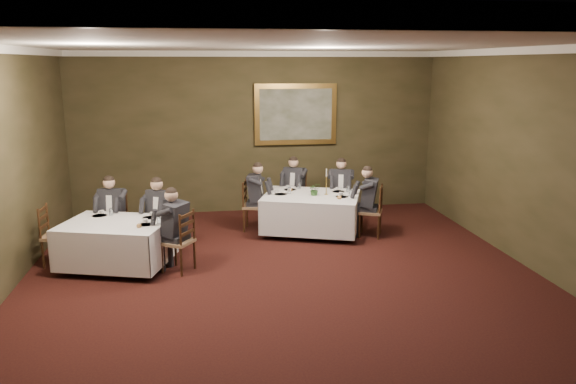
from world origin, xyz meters
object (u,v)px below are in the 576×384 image
object	(u,v)px
table_second	(116,241)
chair_main_endright	(371,222)
chair_main_endleft	(254,216)
chair_main_backleft	(295,206)
diner_sec_backright	(161,224)
chair_sec_backright	(162,236)
diner_sec_endright	(178,240)
diner_main_backleft	(295,196)
painting	(296,114)
diner_sec_backleft	(113,222)
chair_sec_endright	(179,254)
diner_main_endright	(370,210)
diner_main_backright	(341,198)
chair_main_backright	(340,208)
centerpiece	(315,189)
diner_main_endleft	(254,205)
chair_sec_endleft	(57,248)
candlestick	(326,185)
chair_sec_backleft	(115,234)
table_main	(311,211)

from	to	relation	value
table_second	chair_main_endright	xyz separation A→B (m)	(4.56, 1.02, -0.17)
chair_main_endleft	chair_main_endright	bearing A→B (deg)	83.98
chair_main_backleft	diner_sec_backright	distance (m)	3.20
chair_sec_backright	diner_sec_endright	world-z (taller)	diner_sec_endright
diner_main_backleft	diner_sec_endright	distance (m)	3.60
chair_main_endleft	painting	xyz separation A→B (m)	(1.09, 1.48, 1.86)
chair_main_endleft	diner_sec_backleft	xyz separation A→B (m)	(-2.56, -0.86, 0.23)
chair_main_backleft	chair_sec_endright	world-z (taller)	same
diner_main_endright	painting	xyz separation A→B (m)	(-1.08, 2.23, 1.64)
diner_sec_endright	painting	world-z (taller)	painting
diner_main_backright	diner_main_endright	world-z (taller)	same
chair_main_backleft	diner_main_backleft	size ratio (longest dim) A/B	0.74
chair_main_backright	diner_main_endright	size ratio (longest dim) A/B	0.74
diner_main_backright	chair_main_endright	distance (m)	1.16
chair_main_backleft	chair_main_endright	size ratio (longest dim) A/B	1.00
centerpiece	painting	world-z (taller)	painting
chair_main_backleft	diner_sec_endright	size ratio (longest dim) A/B	0.74
diner_sec_backright	diner_main_endleft	bearing A→B (deg)	-120.18
chair_main_endright	diner_sec_backright	size ratio (longest dim) A/B	0.74
chair_main_endright	diner_sec_backright	bearing A→B (deg)	117.77
diner_sec_endright	chair_sec_endleft	world-z (taller)	diner_sec_endright
table_second	painting	distance (m)	5.06
diner_main_endright	chair_sec_backright	xyz separation A→B (m)	(-3.88, -0.35, -0.23)
diner_main_endleft	candlestick	size ratio (longest dim) A/B	2.58
diner_main_endright	diner_sec_backright	bearing A→B (deg)	117.85
diner_main_backleft	diner_sec_backright	size ratio (longest dim) A/B	1.00
diner_main_endleft	diner_sec_backright	xyz separation A→B (m)	(-1.73, -1.11, 0.00)
chair_sec_backleft	diner_main_backright	bearing A→B (deg)	-153.47
diner_sec_endright	chair_sec_backleft	bearing A→B (deg)	74.96
diner_main_endright	centerpiece	size ratio (longest dim) A/B	5.26
chair_sec_endright	chair_sec_endleft	world-z (taller)	same
table_main	diner_sec_backright	bearing A→B (deg)	-165.26
diner_sec_backright	diner_sec_endright	world-z (taller)	same
chair_main_backleft	candlestick	size ratio (longest dim) A/B	1.92
chair_main_endright	diner_sec_endright	distance (m)	3.82
diner_main_backright	chair_main_endleft	bearing A→B (deg)	25.86
table_second	candlestick	size ratio (longest dim) A/B	3.73
chair_sec_endleft	diner_main_endright	bearing A→B (deg)	102.38
candlestick	chair_main_backleft	bearing A→B (deg)	112.64
chair_sec_backleft	chair_main_backleft	bearing A→B (deg)	-145.04
diner_sec_backleft	diner_main_endright	bearing A→B (deg)	-167.17
table_main	chair_sec_backleft	world-z (taller)	chair_sec_backleft
table_main	chair_main_endleft	bearing A→B (deg)	160.81
diner_sec_backright	painting	xyz separation A→B (m)	(2.81, 2.60, 1.64)
diner_sec_endright	centerpiece	size ratio (longest dim) A/B	5.26
chair_main_endright	diner_main_endleft	bearing A→B (deg)	93.25
diner_main_backright	diner_main_endright	xyz separation A→B (m)	(0.31, -1.09, 0.00)
chair_main_backleft	chair_sec_endright	size ratio (longest dim) A/B	1.00
table_main	diner_sec_backleft	distance (m)	3.68
chair_sec_backleft	candlestick	bearing A→B (deg)	-161.87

